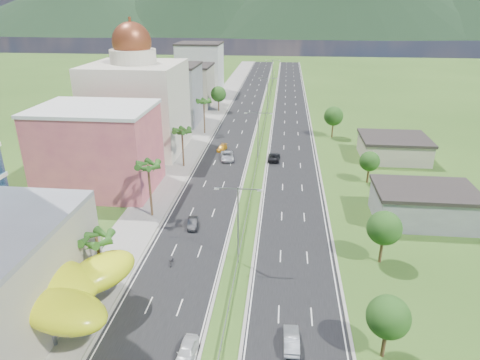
% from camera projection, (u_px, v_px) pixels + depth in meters
% --- Properties ---
extents(ground, '(500.00, 500.00, 0.00)m').
position_uv_depth(ground, '(229.00, 311.00, 48.54)').
color(ground, '#2D5119').
rests_on(ground, ground).
extents(road_left, '(11.00, 260.00, 0.04)m').
position_uv_depth(road_left, '(242.00, 116.00, 131.88)').
color(road_left, black).
rests_on(road_left, ground).
extents(road_right, '(11.00, 260.00, 0.04)m').
position_uv_depth(road_right, '(291.00, 117.00, 130.44)').
color(road_right, black).
rests_on(road_right, ground).
extents(sidewalk_left, '(7.00, 260.00, 0.12)m').
position_uv_depth(sidewalk_left, '(212.00, 115.00, 132.77)').
color(sidewalk_left, gray).
rests_on(sidewalk_left, ground).
extents(median_guardrail, '(0.10, 216.06, 0.76)m').
position_uv_depth(median_guardrail, '(263.00, 131.00, 114.39)').
color(median_guardrail, gray).
rests_on(median_guardrail, ground).
extents(streetlight_median_b, '(6.04, 0.25, 11.00)m').
position_uv_depth(streetlight_median_b, '(238.00, 218.00, 55.12)').
color(streetlight_median_b, gray).
rests_on(streetlight_median_b, ground).
extents(streetlight_median_c, '(6.04, 0.25, 11.00)m').
position_uv_depth(streetlight_median_c, '(258.00, 131.00, 91.85)').
color(streetlight_median_c, gray).
rests_on(streetlight_median_c, ground).
extents(streetlight_median_d, '(6.04, 0.25, 11.00)m').
position_uv_depth(streetlight_median_d, '(268.00, 91.00, 133.16)').
color(streetlight_median_d, gray).
rests_on(streetlight_median_d, ground).
extents(streetlight_median_e, '(6.04, 0.25, 11.00)m').
position_uv_depth(streetlight_median_e, '(272.00, 70.00, 174.47)').
color(streetlight_median_e, gray).
rests_on(streetlight_median_e, ground).
extents(lime_canopy, '(18.00, 15.00, 7.40)m').
position_uv_depth(lime_canopy, '(35.00, 285.00, 44.86)').
color(lime_canopy, yellow).
rests_on(lime_canopy, ground).
extents(pink_shophouse, '(20.00, 15.00, 15.00)m').
position_uv_depth(pink_shophouse, '(98.00, 150.00, 77.72)').
color(pink_shophouse, '#C04F64').
rests_on(pink_shophouse, ground).
extents(domed_building, '(20.00, 20.00, 28.70)m').
position_uv_depth(domed_building, '(137.00, 102.00, 97.35)').
color(domed_building, beige).
rests_on(domed_building, ground).
extents(midrise_grey, '(16.00, 15.00, 16.00)m').
position_uv_depth(midrise_grey, '(170.00, 95.00, 121.50)').
color(midrise_grey, gray).
rests_on(midrise_grey, ground).
extents(midrise_beige, '(16.00, 15.00, 13.00)m').
position_uv_depth(midrise_beige, '(187.00, 86.00, 142.27)').
color(midrise_beige, '#A89F8A').
rests_on(midrise_beige, ground).
extents(midrise_white, '(16.00, 15.00, 18.00)m').
position_uv_depth(midrise_white, '(200.00, 69.00, 162.43)').
color(midrise_white, silver).
rests_on(midrise_white, ground).
extents(shed_near, '(15.00, 10.00, 5.00)m').
position_uv_depth(shed_near, '(423.00, 206.00, 67.84)').
color(shed_near, gray).
rests_on(shed_near, ground).
extents(shed_far, '(14.00, 12.00, 4.40)m').
position_uv_depth(shed_far, '(393.00, 149.00, 95.31)').
color(shed_far, '#A89F8A').
rests_on(shed_far, ground).
extents(palm_tree_b, '(3.60, 3.60, 8.10)m').
position_uv_depth(palm_tree_b, '(97.00, 241.00, 49.15)').
color(palm_tree_b, '#47301C').
rests_on(palm_tree_b, ground).
extents(palm_tree_c, '(3.60, 3.60, 9.60)m').
position_uv_depth(palm_tree_c, '(148.00, 167.00, 66.95)').
color(palm_tree_c, '#47301C').
rests_on(palm_tree_c, ground).
extents(palm_tree_d, '(3.60, 3.60, 8.60)m').
position_uv_depth(palm_tree_d, '(182.00, 132.00, 88.44)').
color(palm_tree_d, '#47301C').
rests_on(palm_tree_d, ground).
extents(palm_tree_e, '(3.60, 3.60, 9.40)m').
position_uv_depth(palm_tree_e, '(204.00, 103.00, 111.10)').
color(palm_tree_e, '#47301C').
rests_on(palm_tree_e, ground).
extents(leafy_tree_lfar, '(4.90, 4.90, 8.05)m').
position_uv_depth(leafy_tree_lfar, '(218.00, 94.00, 135.10)').
color(leafy_tree_lfar, '#47301C').
rests_on(leafy_tree_lfar, ground).
extents(leafy_tree_ra, '(4.20, 4.20, 6.90)m').
position_uv_depth(leafy_tree_ra, '(388.00, 317.00, 40.58)').
color(leafy_tree_ra, '#47301C').
rests_on(leafy_tree_ra, ground).
extents(leafy_tree_rb, '(4.55, 4.55, 7.47)m').
position_uv_depth(leafy_tree_rb, '(384.00, 228.00, 55.74)').
color(leafy_tree_rb, '#47301C').
rests_on(leafy_tree_rb, ground).
extents(leafy_tree_rc, '(3.85, 3.85, 6.33)m').
position_uv_depth(leafy_tree_rc, '(370.00, 161.00, 81.47)').
color(leafy_tree_rc, '#47301C').
rests_on(leafy_tree_rc, ground).
extents(leafy_tree_rd, '(4.90, 4.90, 8.05)m').
position_uv_depth(leafy_tree_rd, '(334.00, 116.00, 108.93)').
color(leafy_tree_rd, '#47301C').
rests_on(leafy_tree_rd, ground).
extents(mountain_ridge, '(860.00, 140.00, 90.00)m').
position_uv_depth(mountain_ridge, '(338.00, 35.00, 455.92)').
color(mountain_ridge, black).
rests_on(mountain_ridge, ground).
extents(car_white_near_left, '(1.90, 4.34, 1.45)m').
position_uv_depth(car_white_near_left, '(187.00, 351.00, 41.94)').
color(car_white_near_left, white).
rests_on(car_white_near_left, road_left).
extents(car_dark_left, '(2.00, 4.19, 1.33)m').
position_uv_depth(car_dark_left, '(193.00, 223.00, 66.43)').
color(car_dark_left, black).
rests_on(car_dark_left, road_left).
extents(car_silver_mid_left, '(3.69, 6.31, 1.65)m').
position_uv_depth(car_silver_mid_left, '(227.00, 156.00, 94.82)').
color(car_silver_mid_left, '#B4B7BC').
rests_on(car_silver_mid_left, road_left).
extents(car_yellow_far_left, '(2.29, 4.43, 1.23)m').
position_uv_depth(car_yellow_far_left, '(222.00, 148.00, 100.79)').
color(car_yellow_far_left, orange).
rests_on(car_yellow_far_left, road_left).
extents(car_silver_right, '(1.65, 4.47, 1.46)m').
position_uv_depth(car_silver_right, '(291.00, 340.00, 43.37)').
color(car_silver_right, '#9D9FA4').
rests_on(car_silver_right, road_right).
extents(car_dark_far_right, '(2.65, 5.37, 1.47)m').
position_uv_depth(car_dark_far_right, '(274.00, 157.00, 94.54)').
color(car_dark_far_right, black).
rests_on(car_dark_far_right, road_right).
extents(motorcycle, '(0.58, 1.83, 1.17)m').
position_uv_depth(motorcycle, '(172.00, 260.00, 56.94)').
color(motorcycle, black).
rests_on(motorcycle, road_left).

